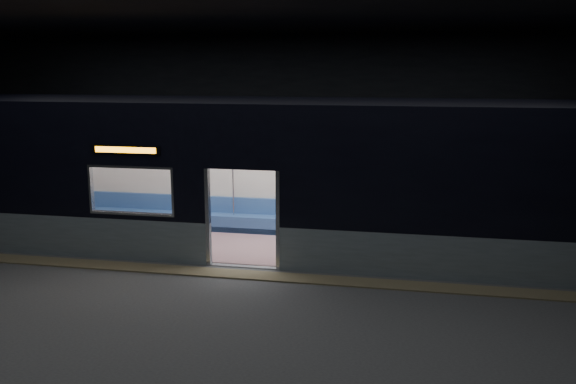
% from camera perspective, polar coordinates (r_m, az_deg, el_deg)
% --- Properties ---
extents(station_floor, '(24.00, 14.00, 0.01)m').
position_cam_1_polar(station_floor, '(11.78, -5.56, -8.63)').
color(station_floor, '#47494C').
rests_on(station_floor, ground).
extents(station_envelope, '(24.00, 14.00, 5.00)m').
position_cam_1_polar(station_envelope, '(11.06, -5.94, 9.49)').
color(station_envelope, black).
rests_on(station_envelope, station_floor).
extents(tactile_strip, '(22.80, 0.50, 0.03)m').
position_cam_1_polar(tactile_strip, '(12.27, -4.82, -7.68)').
color(tactile_strip, '#8C7F59').
rests_on(tactile_strip, station_floor).
extents(metro_car, '(18.00, 3.04, 3.35)m').
position_cam_1_polar(metro_car, '(13.69, -2.66, 2.31)').
color(metro_car, '#8997A3').
rests_on(metro_car, station_floor).
extents(passenger, '(0.41, 0.67, 1.32)m').
position_cam_1_polar(passenger, '(14.59, 4.43, -1.40)').
color(passenger, black).
rests_on(passenger, metro_car).
extents(handbag, '(0.26, 0.23, 0.13)m').
position_cam_1_polar(handbag, '(14.41, 4.18, -2.02)').
color(handbag, black).
rests_on(handbag, passenger).
extents(transit_map, '(0.94, 0.03, 0.61)m').
position_cam_1_polar(transit_map, '(14.70, 15.47, 1.01)').
color(transit_map, white).
rests_on(transit_map, metro_car).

